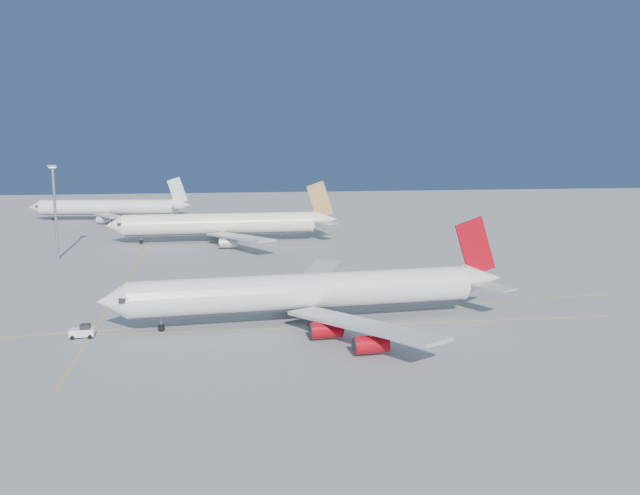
{
  "coord_description": "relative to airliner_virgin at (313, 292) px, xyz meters",
  "views": [
    {
      "loc": [
        -18.15,
        -129.54,
        32.88
      ],
      "look_at": [
        2.75,
        25.44,
        7.0
      ],
      "focal_mm": 40.0,
      "sensor_mm": 36.0,
      "label": 1
    }
  ],
  "objects": [
    {
      "name": "light_mast",
      "position": [
        -57.76,
        69.49,
        8.92
      ],
      "size": [
        2.08,
        2.08,
        24.1
      ],
      "color": "gray",
      "rests_on": "ground"
    },
    {
      "name": "airliner_third",
      "position": [
        -56.32,
        149.37,
        -0.5
      ],
      "size": [
        59.21,
        54.36,
        15.88
      ],
      "rotation": [
        0.0,
        0.0,
        -0.09
      ],
      "color": "white",
      "rests_on": "ground"
    },
    {
      "name": "pushback_tug",
      "position": [
        -37.82,
        -4.64,
        -4.3
      ],
      "size": [
        3.95,
        2.54,
        2.17
      ],
      "rotation": [
        0.0,
        0.0,
        0.05
      ],
      "color": "white",
      "rests_on": "ground"
    },
    {
      "name": "ground",
      "position": [
        3.32,
        10.62,
        -5.3
      ],
      "size": [
        500.0,
        500.0,
        0.0
      ],
      "primitive_type": "plane",
      "color": "slate",
      "rests_on": "ground"
    },
    {
      "name": "airliner_virgin",
      "position": [
        0.0,
        0.0,
        0.0
      ],
      "size": [
        71.33,
        63.77,
        17.59
      ],
      "rotation": [
        0.0,
        0.0,
        0.1
      ],
      "color": "white",
      "rests_on": "ground"
    },
    {
      "name": "airliner_etihad",
      "position": [
        -14.85,
        92.02,
        0.11
      ],
      "size": [
        68.07,
        63.02,
        17.8
      ],
      "rotation": [
        0.0,
        0.0,
        0.02
      ],
      "color": "white",
      "rests_on": "ground"
    },
    {
      "name": "taxiway_lines",
      "position": [
        -11.39,
        16.96,
        -5.29
      ],
      "size": [
        118.86,
        140.0,
        0.02
      ],
      "color": "gold",
      "rests_on": "ground"
    }
  ]
}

